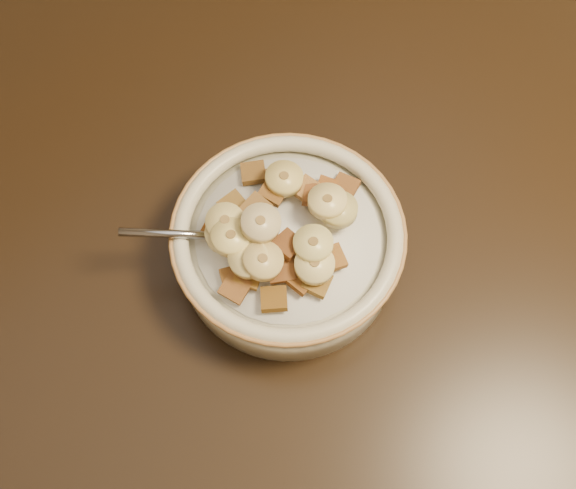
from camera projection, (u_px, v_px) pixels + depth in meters
floor at (364, 354)px, 1.41m from camera, size 4.00×4.50×0.10m
table at (440, 119)px, 0.71m from camera, size 1.43×0.94×0.04m
cereal_bowl at (288, 249)px, 0.60m from camera, size 0.18×0.18×0.04m
milk at (288, 237)px, 0.58m from camera, size 0.15×0.15×0.00m
spoon at (252, 237)px, 0.58m from camera, size 0.05×0.05×0.01m
cereal_square_0 at (305, 258)px, 0.56m from camera, size 0.03×0.03×0.01m
cereal_square_1 at (331, 258)px, 0.56m from camera, size 0.02×0.02×0.01m
cereal_square_2 at (231, 233)px, 0.57m from camera, size 0.03×0.02×0.01m
cereal_square_3 at (236, 240)px, 0.57m from camera, size 0.03×0.03×0.01m
cereal_square_4 at (247, 221)px, 0.58m from camera, size 0.02×0.02×0.01m
cereal_square_5 at (328, 190)px, 0.59m from camera, size 0.03×0.03×0.01m
cereal_square_6 at (235, 288)px, 0.55m from camera, size 0.03×0.03×0.01m
cereal_square_7 at (274, 191)px, 0.58m from camera, size 0.03×0.03×0.01m
cereal_square_8 at (281, 270)px, 0.55m from camera, size 0.03×0.03×0.01m
cereal_square_9 at (316, 196)px, 0.58m from camera, size 0.03×0.03×0.01m
cereal_square_10 at (266, 247)px, 0.56m from camera, size 0.02×0.02×0.01m
cereal_square_11 at (278, 179)px, 0.60m from camera, size 0.03×0.03×0.01m
cereal_square_12 at (256, 208)px, 0.57m from camera, size 0.02×0.02×0.01m
cereal_square_13 at (274, 299)px, 0.55m from camera, size 0.03×0.03×0.01m
cereal_square_14 at (317, 282)px, 0.55m from camera, size 0.03×0.03×0.01m
cereal_square_15 at (235, 279)px, 0.56m from camera, size 0.03×0.03×0.01m
cereal_square_16 at (253, 173)px, 0.60m from camera, size 0.03×0.03×0.01m
cereal_square_17 at (308, 190)px, 0.59m from camera, size 0.03×0.03×0.01m
cereal_square_18 at (301, 279)px, 0.56m from camera, size 0.03×0.03×0.01m
cereal_square_19 at (249, 274)px, 0.56m from camera, size 0.03×0.03×0.01m
cereal_square_20 at (216, 228)px, 0.58m from camera, size 0.03×0.03×0.01m
cereal_square_21 at (288, 244)px, 0.56m from camera, size 0.02×0.02×0.01m
cereal_square_22 at (345, 186)px, 0.60m from camera, size 0.03×0.03×0.01m
cereal_square_23 at (233, 205)px, 0.59m from camera, size 0.02×0.02×0.01m
cereal_square_24 at (240, 249)px, 0.56m from camera, size 0.03×0.03×0.01m
banana_slice_0 at (284, 179)px, 0.58m from camera, size 0.04×0.04×0.01m
banana_slice_1 at (263, 261)px, 0.55m from camera, size 0.04×0.04×0.02m
banana_slice_2 at (225, 223)px, 0.56m from camera, size 0.04×0.04×0.01m
banana_slice_3 at (315, 265)px, 0.55m from camera, size 0.04×0.04×0.01m
banana_slice_4 at (248, 258)px, 0.55m from camera, size 0.04×0.04×0.01m
banana_slice_5 at (231, 237)px, 0.55m from camera, size 0.04×0.04×0.01m
banana_slice_6 at (338, 209)px, 0.57m from camera, size 0.04×0.04×0.01m
banana_slice_7 at (225, 234)px, 0.56m from camera, size 0.04×0.04×0.01m
banana_slice_8 at (261, 223)px, 0.55m from camera, size 0.04×0.04×0.01m
banana_slice_9 at (313, 244)px, 0.55m from camera, size 0.04×0.04×0.01m
banana_slice_10 at (327, 201)px, 0.57m from camera, size 0.03×0.03×0.01m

